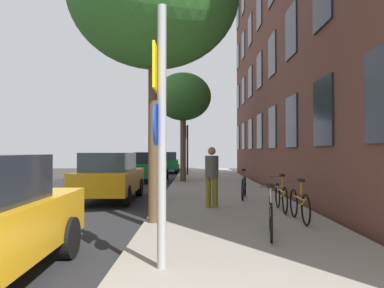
# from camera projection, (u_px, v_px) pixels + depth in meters

# --- Properties ---
(ground_plane) EXTENTS (41.80, 41.80, 0.00)m
(ground_plane) POSITION_uv_depth(u_px,v_px,m) (137.00, 190.00, 16.43)
(ground_plane) COLOR #332D28
(road_asphalt) EXTENTS (7.00, 38.00, 0.01)m
(road_asphalt) POSITION_uv_depth(u_px,v_px,m) (89.00, 190.00, 16.44)
(road_asphalt) COLOR #232326
(road_asphalt) RESTS_ON ground
(sidewalk) EXTENTS (4.20, 38.00, 0.12)m
(sidewalk) POSITION_uv_depth(u_px,v_px,m) (217.00, 188.00, 16.41)
(sidewalk) COLOR gray
(sidewalk) RESTS_ON ground
(sign_post) EXTENTS (0.16, 0.60, 3.52)m
(sign_post) POSITION_uv_depth(u_px,v_px,m) (160.00, 124.00, 5.05)
(sign_post) COLOR gray
(sign_post) RESTS_ON sidewalk
(traffic_light) EXTENTS (0.43, 0.24, 3.29)m
(traffic_light) POSITION_uv_depth(u_px,v_px,m) (186.00, 141.00, 24.89)
(traffic_light) COLOR black
(traffic_light) RESTS_ON sidewalk
(tree_far) EXTENTS (2.93, 2.93, 5.67)m
(tree_far) POSITION_uv_depth(u_px,v_px,m) (183.00, 97.00, 19.73)
(tree_far) COLOR brown
(tree_far) RESTS_ON sidewalk
(bicycle_0) EXTENTS (0.46, 1.62, 0.97)m
(bicycle_0) POSITION_uv_depth(u_px,v_px,m) (271.00, 216.00, 6.87)
(bicycle_0) COLOR black
(bicycle_0) RESTS_ON sidewalk
(bicycle_1) EXTENTS (0.42, 1.70, 0.95)m
(bicycle_1) POSITION_uv_depth(u_px,v_px,m) (300.00, 205.00, 8.36)
(bicycle_1) COLOR black
(bicycle_1) RESTS_ON sidewalk
(bicycle_2) EXTENTS (0.42, 1.78, 0.97)m
(bicycle_2) POSITION_uv_depth(u_px,v_px,m) (281.00, 196.00, 9.84)
(bicycle_2) COLOR black
(bicycle_2) RESTS_ON sidewalk
(bicycle_3) EXTENTS (0.51, 1.75, 0.98)m
(bicycle_3) POSITION_uv_depth(u_px,v_px,m) (244.00, 187.00, 12.36)
(bicycle_3) COLOR black
(bicycle_3) RESTS_ON sidewalk
(pedestrian_0) EXTENTS (0.45, 0.45, 1.68)m
(pedestrian_0) POSITION_uv_depth(u_px,v_px,m) (212.00, 173.00, 10.51)
(pedestrian_0) COLOR olive
(pedestrian_0) RESTS_ON sidewalk
(car_1) EXTENTS (1.79, 4.18, 1.62)m
(car_1) POSITION_uv_depth(u_px,v_px,m) (110.00, 176.00, 12.72)
(car_1) COLOR orange
(car_1) RESTS_ON road_asphalt
(car_2) EXTENTS (1.94, 4.48, 1.62)m
(car_2) POSITION_uv_depth(u_px,v_px,m) (150.00, 166.00, 21.05)
(car_2) COLOR #19662D
(car_2) RESTS_ON road_asphalt
(car_3) EXTENTS (1.88, 4.25, 1.62)m
(car_3) POSITION_uv_depth(u_px,v_px,m) (167.00, 162.00, 29.38)
(car_3) COLOR #19662D
(car_3) RESTS_ON road_asphalt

